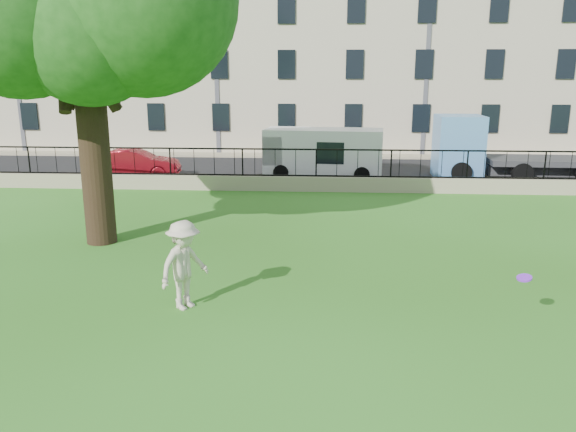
# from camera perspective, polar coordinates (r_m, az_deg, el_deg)

# --- Properties ---
(ground) EXTENTS (120.00, 120.00, 0.00)m
(ground) POSITION_cam_1_polar(r_m,az_deg,el_deg) (11.47, 1.70, -9.48)
(ground) COLOR #2C5F16
(ground) RESTS_ON ground
(retaining_wall) EXTENTS (50.00, 0.40, 0.60)m
(retaining_wall) POSITION_cam_1_polar(r_m,az_deg,el_deg) (22.92, 2.85, 3.29)
(retaining_wall) COLOR gray
(retaining_wall) RESTS_ON ground
(iron_railing) EXTENTS (50.00, 0.05, 1.13)m
(iron_railing) POSITION_cam_1_polar(r_m,az_deg,el_deg) (22.77, 2.88, 5.40)
(iron_railing) COLOR black
(iron_railing) RESTS_ON retaining_wall
(street) EXTENTS (60.00, 9.00, 0.01)m
(street) POSITION_cam_1_polar(r_m,az_deg,el_deg) (27.59, 3.03, 4.51)
(street) COLOR black
(street) RESTS_ON ground
(sidewalk) EXTENTS (60.00, 1.40, 0.12)m
(sidewalk) POSITION_cam_1_polar(r_m,az_deg,el_deg) (32.73, 3.17, 6.12)
(sidewalk) COLOR gray
(sidewalk) RESTS_ON ground
(building_row) EXTENTS (56.40, 10.40, 13.80)m
(building_row) POSITION_cam_1_polar(r_m,az_deg,el_deg) (38.15, 3.44, 17.57)
(building_row) COLOR #BEB897
(building_row) RESTS_ON ground
(man) EXTENTS (1.23, 1.35, 1.82)m
(man) POSITION_cam_1_polar(r_m,az_deg,el_deg) (11.42, -10.51, -4.93)
(man) COLOR beige
(man) RESTS_ON ground
(frisbee) EXTENTS (0.33, 0.34, 0.12)m
(frisbee) POSITION_cam_1_polar(r_m,az_deg,el_deg) (11.07, 22.88, -5.81)
(frisbee) COLOR #8227DE
(red_sedan) EXTENTS (4.14, 1.81, 1.32)m
(red_sedan) POSITION_cam_1_polar(r_m,az_deg,el_deg) (26.69, -15.27, 5.14)
(red_sedan) COLOR maroon
(red_sedan) RESTS_ON street
(white_van) EXTENTS (5.49, 2.57, 2.23)m
(white_van) POSITION_cam_1_polar(r_m,az_deg,el_deg) (25.91, 3.63, 6.36)
(white_van) COLOR white
(white_van) RESTS_ON street
(blue_truck) EXTENTS (6.86, 2.61, 2.85)m
(blue_truck) POSITION_cam_1_polar(r_m,az_deg,el_deg) (27.42, 21.82, 6.47)
(blue_truck) COLOR #5990D1
(blue_truck) RESTS_ON street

